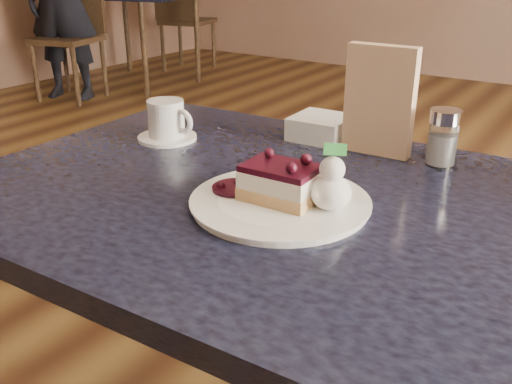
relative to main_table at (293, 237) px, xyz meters
The scene contains 10 objects.
main_table is the anchor object (origin of this frame).
dessert_plate 0.10m from the main_table, 88.18° to the right, with size 0.28×0.28×0.01m, color white.
cheesecake_slice 0.13m from the main_table, 88.18° to the right, with size 0.12×0.09×0.06m.
whipped_cream 0.15m from the main_table, 23.37° to the right, with size 0.06×0.06×0.06m.
berry_sauce 0.14m from the main_table, 145.27° to the right, with size 0.08×0.08×0.01m, color black.
coffee_set 0.42m from the main_table, 163.65° to the left, with size 0.14×0.13×0.09m.
menu_card 0.34m from the main_table, 84.68° to the left, with size 0.14×0.03×0.22m, color beige.
sugar_shaker 0.35m from the main_table, 61.45° to the left, with size 0.06×0.06×0.11m.
napkin_stack 0.34m from the main_table, 110.15° to the left, with size 0.12×0.12×0.05m, color white.
bg_table_far_left 4.46m from the main_table, 138.75° to the left, with size 1.21×1.89×1.26m.
Camera 1 is at (0.56, -0.48, 1.12)m, focal length 40.00 mm.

